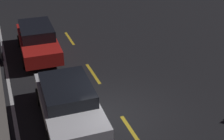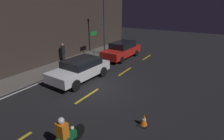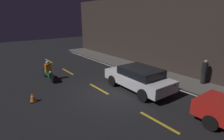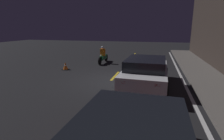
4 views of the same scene
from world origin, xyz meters
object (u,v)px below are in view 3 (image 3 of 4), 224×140
Objects in this scene: sedan_white at (139,78)px; motorcycle at (48,72)px; pedestrian at (204,72)px; traffic_cone_near at (33,97)px.

sedan_white is 6.32m from motorcycle.
motorcycle is 1.43× the size of pedestrian.
motorcycle is at bearing 37.67° from sedan_white.
sedan_white is at bearing 36.68° from motorcycle.
traffic_cone_near is 10.27m from pedestrian.
traffic_cone_near is 0.33× the size of pedestrian.
traffic_cone_near is (2.85, -1.79, -0.31)m from motorcycle.
sedan_white is at bearing 67.41° from traffic_cone_near.
motorcycle reaches higher than traffic_cone_near.
pedestrian is (2.08, 3.79, 0.14)m from sedan_white.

